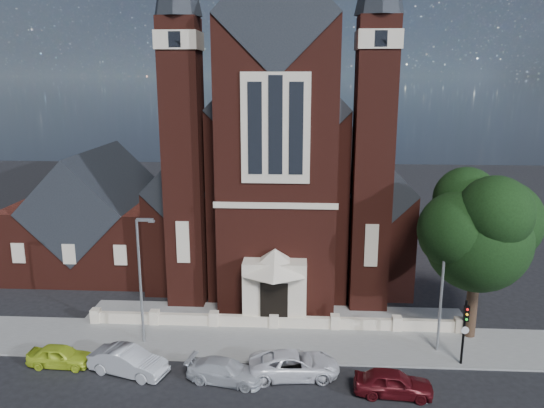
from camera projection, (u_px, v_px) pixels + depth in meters
The scene contains 15 objects.
ground at pixel (280, 280), 43.28m from camera, with size 120.00×120.00×0.00m, color black.
pavement_strip at pixel (272, 343), 33.09m from camera, with size 60.00×5.00×0.12m, color slate.
forecourt_paving at pixel (276, 315), 36.98m from camera, with size 26.00×3.00×0.14m, color slate.
forecourt_wall at pixel (274, 328), 35.04m from camera, with size 24.00×0.40×0.90m, color beige.
church at pixel (284, 165), 49.07m from camera, with size 20.01×34.90×29.20m.
parish_hall at pixel (98, 220), 46.14m from camera, with size 12.00×12.20×10.24m.
street_tree at pixel (482, 234), 31.94m from camera, with size 6.40×6.60×10.70m.
street_lamp_left at pixel (141, 274), 31.97m from camera, with size 1.16×0.22×8.09m.
street_lamp_right at pixel (444, 280), 30.97m from camera, with size 1.16×0.22×8.09m.
traffic_signal at pixel (465, 325), 29.87m from camera, with size 0.28×0.42×4.00m.
car_lime_van at pixel (60, 356), 30.36m from camera, with size 1.47×3.65×1.25m, color #BFD72B.
car_silver_a at pixel (128, 361), 29.53m from camera, with size 1.57×4.49×1.48m, color #B2B5BA.
car_silver_b at pixel (225, 371), 28.79m from camera, with size 1.73×4.25×1.23m, color silver.
car_white_suv at pixel (294, 364), 29.30m from camera, with size 2.32×5.03×1.40m, color white.
car_dark_red at pixel (393, 383), 27.54m from camera, with size 1.64×4.08×1.39m, color #4D0D12.
Camera 1 is at (1.69, -25.58, 16.21)m, focal length 35.00 mm.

